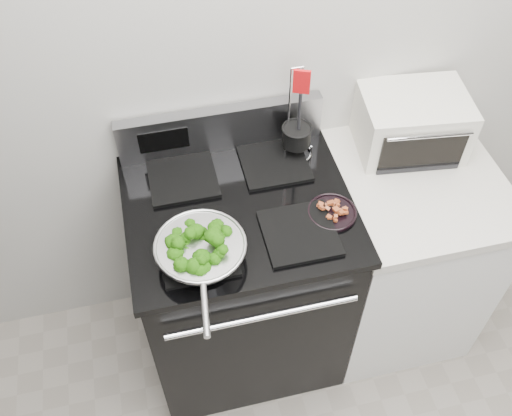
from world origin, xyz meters
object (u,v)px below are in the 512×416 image
object	(u,v)px
utensil_holder	(296,140)
toaster_oven	(411,122)
gas_range	(241,279)
bacon_plate	(332,210)
skillet	(201,250)

from	to	relation	value
utensil_holder	toaster_oven	distance (m)	0.44
gas_range	bacon_plate	distance (m)	0.58
skillet	toaster_oven	xyz separation A→B (m)	(0.87, 0.38, 0.03)
skillet	toaster_oven	bearing A→B (deg)	29.77
skillet	bacon_plate	xyz separation A→B (m)	(0.47, 0.09, -0.03)
gas_range	utensil_holder	distance (m)	0.62
skillet	utensil_holder	bearing A→B (deg)	49.36
gas_range	toaster_oven	xyz separation A→B (m)	(0.70, 0.18, 0.54)
bacon_plate	toaster_oven	xyz separation A→B (m)	(0.40, 0.29, 0.06)
utensil_holder	toaster_oven	size ratio (longest dim) A/B	0.92
bacon_plate	utensil_holder	distance (m)	0.32
bacon_plate	toaster_oven	bearing A→B (deg)	36.16
gas_range	skillet	bearing A→B (deg)	-129.26
toaster_oven	bacon_plate	bearing A→B (deg)	-137.07
bacon_plate	toaster_oven	size ratio (longest dim) A/B	0.40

